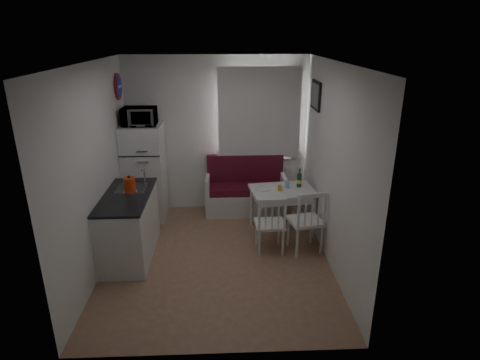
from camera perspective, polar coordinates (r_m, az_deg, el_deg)
The scene contains 22 objects.
floor at distance 5.64m, azimuth -3.21°, elevation -11.01°, with size 3.00×3.50×0.02m, color #90664D.
ceiling at distance 4.83m, azimuth -3.83°, elevation 16.36°, with size 3.00×3.50×0.02m, color white.
wall_back at distance 6.77m, azimuth -3.29°, elevation 6.37°, with size 3.00×0.02×2.60m, color white.
wall_front at distance 3.48m, azimuth -3.88°, elevation -7.73°, with size 3.00×0.02×2.60m, color white.
wall_left at distance 5.33m, azimuth -19.83°, elevation 1.28°, with size 0.02×3.50×2.60m, color white.
wall_right at distance 5.27m, azimuth 13.03°, elevation 1.79°, with size 0.02×3.50×2.60m, color white.
window at distance 6.69m, azimuth 2.73°, elevation 9.07°, with size 1.22×0.06×1.47m, color white.
curtain at distance 6.61m, azimuth 2.79°, elevation 9.38°, with size 1.35×0.02×1.50m, color white.
kitchen_counter at distance 5.70m, azimuth -15.49°, elevation -6.18°, with size 0.62×1.32×1.16m.
wall_sign at distance 6.51m, azimuth -16.86°, elevation 12.61°, with size 0.40×0.40×0.03m, color navy.
picture_frame at distance 6.14m, azimuth 10.70°, elevation 11.75°, with size 0.04×0.52×0.42m, color black.
bench at distance 6.86m, azimuth 0.79°, elevation -2.02°, with size 1.36×0.52×0.97m.
dining_table at distance 6.09m, azimuth 6.04°, elevation -2.03°, with size 1.02×0.77×0.70m.
chair_left at distance 5.50m, azimuth 4.39°, elevation -5.57°, with size 0.42×0.40×0.46m.
chair_right at distance 5.55m, azimuth 9.57°, elevation -5.01°, with size 0.52×0.50×0.50m.
fridge at distance 6.70m, azimuth -13.38°, elevation 1.08°, with size 0.63×0.63×1.57m, color white.
microwave at distance 6.41m, azimuth -14.13°, elevation 8.76°, with size 0.51×0.35×0.28m, color white.
kettle at distance 5.52m, azimuth -15.42°, elevation -0.66°, with size 0.18×0.18×0.24m, color red.
wine_bottle at distance 6.14m, azimuth 8.44°, elevation 0.34°, with size 0.07×0.07×0.30m, color #164622, non-canonical shape.
drinking_glass_orange at distance 5.99m, azimuth 5.68°, elevation -1.12°, with size 0.05×0.05×0.09m, color orange.
drinking_glass_blue at distance 6.10m, azimuth 6.76°, elevation -0.70°, with size 0.06×0.06×0.10m, color #8ABCEC.
plate at distance 6.04m, azimuth 3.22°, elevation -1.25°, with size 0.22×0.22×0.02m, color white.
Camera 1 is at (0.10, -4.82, 2.93)m, focal length 30.00 mm.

